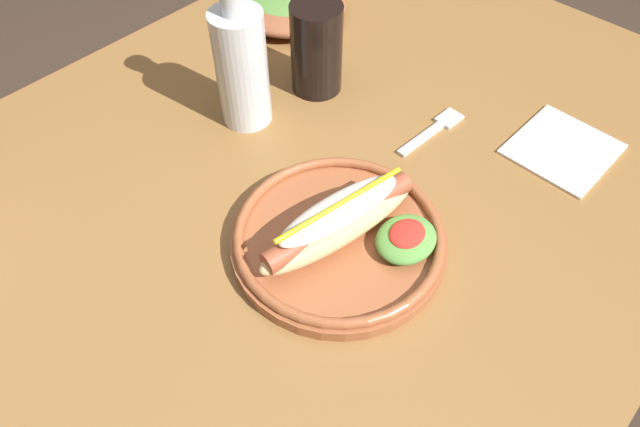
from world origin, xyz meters
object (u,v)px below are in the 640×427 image
glass_bottle (241,64)px  napkin (563,149)px  side_bowl (289,3)px  fork (435,129)px  hot_dog_plate (343,233)px  soda_cup (316,49)px

glass_bottle → napkin: size_ratio=1.72×
side_bowl → napkin: bearing=-88.0°
napkin → fork: bearing=119.8°
hot_dog_plate → glass_bottle: glass_bottle is taller
glass_bottle → hot_dog_plate: bearing=-107.3°
fork → napkin: same height
hot_dog_plate → fork: hot_dog_plate is taller
fork → napkin: size_ratio=0.93×
glass_bottle → napkin: bearing=-56.0°
side_bowl → napkin: side_bowl is taller
hot_dog_plate → napkin: 0.33m
hot_dog_plate → soda_cup: (0.19, 0.22, 0.04)m
side_bowl → fork: bearing=-101.0°
soda_cup → side_bowl: bearing=56.8°
hot_dog_plate → soda_cup: bearing=49.0°
soda_cup → napkin: 0.36m
side_bowl → napkin: size_ratio=1.46×
soda_cup → glass_bottle: size_ratio=0.58×
hot_dog_plate → glass_bottle: bearing=72.7°
napkin → soda_cup: bearing=110.5°
side_bowl → hot_dog_plate: bearing=-127.9°
soda_cup → hot_dog_plate: bearing=-131.0°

